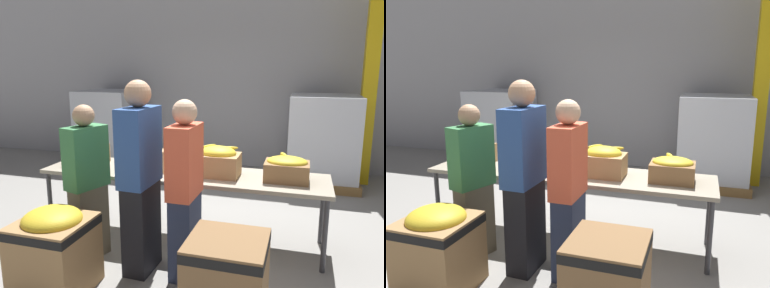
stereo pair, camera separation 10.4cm
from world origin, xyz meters
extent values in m
plane|color=gray|center=(0.00, 0.00, 0.00)|extent=(30.00, 30.00, 0.00)
cube|color=#A8A8AD|center=(0.00, 3.32, 2.00)|extent=(16.00, 0.08, 4.00)
cube|color=#9E937F|center=(0.00, 0.00, 0.74)|extent=(3.06, 0.73, 0.04)
cylinder|color=#38383D|center=(-1.47, -0.31, 0.36)|extent=(0.05, 0.05, 0.72)
cylinder|color=#38383D|center=(1.47, -0.31, 0.36)|extent=(0.05, 0.05, 0.72)
cylinder|color=#38383D|center=(-1.47, 0.31, 0.36)|extent=(0.05, 0.05, 0.72)
cylinder|color=#38383D|center=(1.47, 0.31, 0.36)|extent=(0.05, 0.05, 0.72)
cube|color=tan|center=(-1.17, 0.03, 0.87)|extent=(0.41, 0.33, 0.22)
ellipsoid|color=gold|center=(-1.17, 0.03, 0.99)|extent=(0.37, 0.29, 0.11)
ellipsoid|color=gold|center=(-1.22, -0.05, 1.03)|extent=(0.20, 0.10, 0.04)
ellipsoid|color=gold|center=(-1.20, 0.14, 1.03)|extent=(0.14, 0.11, 0.05)
cube|color=tan|center=(-0.39, -0.08, 0.88)|extent=(0.44, 0.28, 0.23)
ellipsoid|color=gold|center=(-0.39, -0.08, 1.00)|extent=(0.37, 0.26, 0.10)
ellipsoid|color=gold|center=(-0.50, -0.05, 1.03)|extent=(0.06, 0.15, 0.04)
ellipsoid|color=gold|center=(-0.30, -0.11, 1.04)|extent=(0.10, 0.15, 0.04)
ellipsoid|color=gold|center=(-0.52, -0.04, 1.04)|extent=(0.13, 0.16, 0.04)
cube|color=tan|center=(0.40, -0.01, 0.87)|extent=(0.45, 0.34, 0.23)
ellipsoid|color=yellow|center=(0.40, -0.01, 1.00)|extent=(0.38, 0.30, 0.15)
ellipsoid|color=yellow|center=(0.28, 0.09, 1.05)|extent=(0.15, 0.18, 0.04)
ellipsoid|color=yellow|center=(0.32, -0.01, 1.04)|extent=(0.17, 0.07, 0.04)
ellipsoid|color=yellow|center=(0.39, 0.04, 1.04)|extent=(0.15, 0.11, 0.04)
ellipsoid|color=yellow|center=(0.49, 0.05, 1.04)|extent=(0.21, 0.15, 0.05)
cube|color=olive|center=(1.09, 0.01, 0.85)|extent=(0.43, 0.33, 0.19)
ellipsoid|color=yellow|center=(1.09, 0.01, 0.95)|extent=(0.39, 0.30, 0.10)
ellipsoid|color=yellow|center=(1.05, 0.09, 1.00)|extent=(0.12, 0.17, 0.06)
ellipsoid|color=yellow|center=(1.11, 0.03, 0.98)|extent=(0.06, 0.15, 0.05)
cube|color=black|center=(-0.15, -0.73, 0.42)|extent=(0.23, 0.41, 0.84)
cube|color=#2D5199|center=(-0.15, -0.73, 1.18)|extent=(0.25, 0.48, 0.69)
sphere|color=tan|center=(-0.15, -0.73, 1.65)|extent=(0.24, 0.24, 0.24)
cube|color=#2D3856|center=(0.26, -0.71, 0.38)|extent=(0.21, 0.37, 0.76)
cube|color=#EA5B3D|center=(0.26, -0.71, 1.08)|extent=(0.22, 0.43, 0.63)
sphere|color=#DBAD89|center=(0.26, -0.71, 1.50)|extent=(0.22, 0.22, 0.22)
cube|color=#6B604C|center=(-0.75, -0.65, 0.36)|extent=(0.29, 0.39, 0.73)
cube|color=#387A47|center=(-0.75, -0.65, 1.03)|extent=(0.32, 0.45, 0.60)
sphere|color=tan|center=(-0.75, -0.65, 1.43)|extent=(0.21, 0.21, 0.21)
cube|color=#A37A4C|center=(-0.71, -1.25, 0.31)|extent=(0.58, 0.58, 0.63)
cube|color=black|center=(-0.71, -1.25, 0.57)|extent=(0.58, 0.58, 0.07)
ellipsoid|color=gold|center=(-0.71, -1.25, 0.64)|extent=(0.49, 0.49, 0.20)
cube|color=olive|center=(0.76, -1.25, 0.34)|extent=(0.56, 0.56, 0.67)
cube|color=black|center=(0.76, -1.25, 0.62)|extent=(0.57, 0.57, 0.07)
cube|color=yellow|center=(2.18, 2.75, 2.00)|extent=(0.21, 0.21, 4.00)
cube|color=olive|center=(-2.30, 2.63, 0.07)|extent=(1.12, 1.12, 0.13)
cube|color=#B2B7C1|center=(-2.30, 2.63, 0.78)|extent=(1.03, 1.03, 1.30)
cube|color=olive|center=(1.54, 2.55, 0.07)|extent=(1.13, 1.13, 0.13)
cube|color=silver|center=(1.54, 2.55, 0.78)|extent=(1.04, 1.04, 1.30)
camera|label=1|loc=(1.22, -3.69, 1.88)|focal=35.00mm
camera|label=2|loc=(1.32, -3.66, 1.88)|focal=35.00mm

